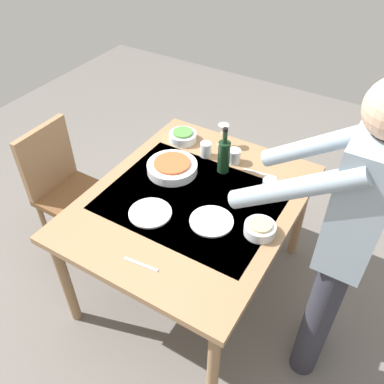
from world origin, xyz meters
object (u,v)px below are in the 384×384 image
chair_near (63,183)px  side_bowl_salad (183,136)px  water_cup_far_left (269,187)px  dinner_plate_far (211,221)px  dinner_plate_near (150,213)px  dining_table (192,208)px  water_cup_near_right (206,150)px  water_cup_near_left (234,156)px  wine_bottle (224,156)px  wine_glass_left (223,131)px  side_bowl_bread (260,228)px  serving_bowl_pasta (172,167)px  person_server (345,235)px

chair_near → side_bowl_salad: (-0.57, 0.58, 0.25)m
water_cup_far_left → dinner_plate_far: size_ratio=0.42×
dinner_plate_near → dinner_plate_far: 0.33m
dinner_plate_far → dining_table: bearing=-119.6°
dining_table → water_cup_near_right: bearing=-160.9°
water_cup_near_left → side_bowl_salad: bearing=-95.7°
chair_near → wine_bottle: (-0.42, 0.96, 0.32)m
chair_near → wine_glass_left: size_ratio=6.03×
chair_near → dinner_plate_far: bearing=90.2°
water_cup_near_left → side_bowl_bread: water_cup_near_left is taller
water_cup_near_left → side_bowl_salad: water_cup_near_left is taller
side_bowl_bread → wine_bottle: bearing=-132.2°
chair_near → water_cup_near_right: chair_near is taller
dinner_plate_near → water_cup_near_right: bearing=-179.5°
wine_bottle → chair_near: bearing=-66.4°
serving_bowl_pasta → side_bowl_salad: size_ratio=1.67×
dining_table → water_cup_near_right: water_cup_near_right is taller
person_server → wine_bottle: bearing=-116.0°
dining_table → wine_glass_left: (-0.55, -0.10, 0.18)m
person_server → water_cup_far_left: 0.59m
water_cup_near_right → water_cup_far_left: size_ratio=0.97×
water_cup_far_left → wine_glass_left: bearing=-123.6°
water_cup_near_left → side_bowl_bread: 0.60m
wine_bottle → water_cup_far_left: (0.06, 0.31, -0.06)m
wine_bottle → serving_bowl_pasta: bearing=-57.5°
side_bowl_salad → dining_table: bearing=37.0°
chair_near → serving_bowl_pasta: (-0.25, 0.70, 0.25)m
wine_glass_left → dinner_plate_near: 0.77m
serving_bowl_pasta → dinner_plate_far: serving_bowl_pasta is taller
wine_bottle → dinner_plate_far: (0.41, 0.15, -0.10)m
side_bowl_salad → dinner_plate_near: (0.68, 0.22, -0.03)m
water_cup_near_right → side_bowl_bread: bearing=52.1°
wine_bottle → side_bowl_salad: bearing=-111.6°
person_server → serving_bowl_pasta: person_server is taller
person_server → dinner_plate_far: 0.67m
water_cup_near_left → dinner_plate_far: water_cup_near_left is taller
chair_near → water_cup_near_left: (-0.53, 0.97, 0.26)m
serving_bowl_pasta → water_cup_far_left: bearing=100.6°
water_cup_near_right → side_bowl_bread: size_ratio=0.59×
wine_glass_left → serving_bowl_pasta: size_ratio=0.50×
wine_bottle → dinner_plate_far: wine_bottle is taller
wine_bottle → side_bowl_bread: size_ratio=1.85×
serving_bowl_pasta → person_server: bearing=78.1°
person_server → wine_glass_left: bearing=-124.2°
dining_table → serving_bowl_pasta: (-0.15, -0.23, 0.11)m
water_cup_near_right → side_bowl_salad: 0.22m
wine_bottle → water_cup_far_left: wine_bottle is taller
water_cup_near_right → water_cup_far_left: (0.13, 0.48, 0.00)m
chair_near → dinner_plate_near: 0.84m
water_cup_near_right → water_cup_far_left: 0.50m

